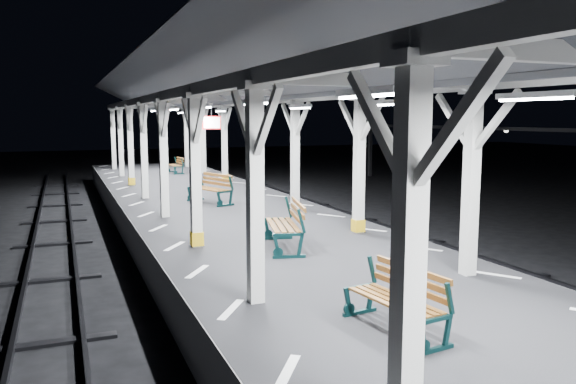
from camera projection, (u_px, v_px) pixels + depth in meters
ground at (318, 308)px, 11.28m from camera, size 120.00×120.00×0.00m
platform at (319, 284)px, 11.22m from camera, size 6.00×50.00×1.00m
hazard_stripes_left at (197, 272)px, 10.24m from camera, size 1.00×48.00×0.01m
hazard_stripes_right at (422, 248)px, 12.06m from camera, size 1.00×48.00×0.01m
track_left at (49, 341)px, 9.42m from camera, size 2.20×60.00×0.16m
track_right at (512, 277)px, 13.13m from camera, size 2.20×60.00×0.16m
canopy at (321, 77)px, 10.67m from camera, size 5.40×49.00×4.65m
bench_near at (400, 297)px, 7.37m from camera, size 0.78×1.62×0.85m
bench_mid at (288, 223)px, 12.04m from camera, size 1.11×1.97×1.01m
bench_far at (212, 188)px, 18.45m from camera, size 1.22×1.89×0.96m
bench_extra at (177, 165)px, 28.43m from camera, size 0.63×1.49×0.80m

